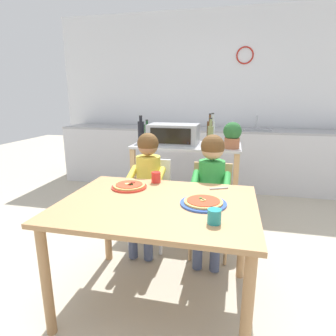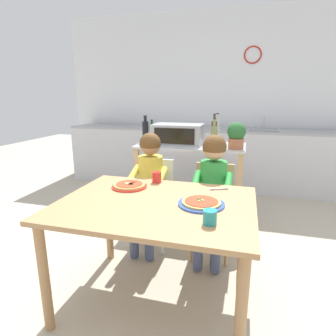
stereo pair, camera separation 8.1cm
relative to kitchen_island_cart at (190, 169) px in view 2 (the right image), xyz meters
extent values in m
plane|color=#B7AD99|center=(0.04, -0.19, -0.59)|extent=(12.41, 12.41, 0.00)
cube|color=silver|center=(0.04, 1.73, 0.76)|extent=(5.03, 0.12, 2.70)
torus|color=red|center=(0.61, 1.66, 1.41)|extent=(0.26, 0.02, 0.26)
cube|color=silver|center=(0.04, 1.32, -0.15)|extent=(4.52, 0.60, 0.88)
cube|color=#9E9EA3|center=(0.04, 1.32, 0.30)|extent=(4.52, 0.60, 0.03)
cube|color=gray|center=(0.84, 1.32, 0.32)|extent=(0.40, 0.33, 0.02)
cylinder|color=#B7BABF|center=(0.84, 1.44, 0.42)|extent=(0.02, 0.02, 0.20)
cube|color=#B7BABF|center=(0.00, 0.00, 0.27)|extent=(1.17, 0.59, 0.02)
cube|color=tan|center=(0.00, 0.00, -0.28)|extent=(1.08, 0.55, 0.02)
cube|color=tan|center=(-0.55, -0.26, -0.17)|extent=(0.05, 0.05, 0.85)
cube|color=tan|center=(0.55, -0.26, -0.17)|extent=(0.05, 0.05, 0.85)
cube|color=tan|center=(-0.55, 0.26, -0.17)|extent=(0.05, 0.05, 0.85)
cube|color=tan|center=(0.55, 0.26, -0.17)|extent=(0.05, 0.05, 0.85)
cube|color=#999BA0|center=(-0.15, 0.01, 0.40)|extent=(0.55, 0.34, 0.22)
cube|color=black|center=(-0.15, -0.16, 0.40)|extent=(0.44, 0.01, 0.17)
cylinder|color=black|center=(0.04, -0.17, 0.33)|extent=(0.02, 0.01, 0.02)
cylinder|color=black|center=(-0.53, 0.00, 0.41)|extent=(0.07, 0.07, 0.24)
cylinder|color=black|center=(-0.53, 0.00, 0.56)|extent=(0.04, 0.04, 0.05)
cylinder|color=black|center=(-0.53, 0.00, 0.59)|extent=(0.04, 0.04, 0.01)
cylinder|color=#ADB7B2|center=(0.26, 0.17, 0.41)|extent=(0.06, 0.06, 0.25)
cylinder|color=#ADB7B2|center=(0.26, 0.17, 0.57)|extent=(0.03, 0.03, 0.08)
cylinder|color=black|center=(0.26, 0.17, 0.62)|extent=(0.03, 0.03, 0.01)
cylinder|color=#4C2D14|center=(0.24, 0.07, 0.41)|extent=(0.06, 0.06, 0.25)
cylinder|color=#4C2D14|center=(0.24, 0.07, 0.58)|extent=(0.02, 0.02, 0.07)
cylinder|color=black|center=(0.24, 0.07, 0.62)|extent=(0.03, 0.03, 0.01)
cylinder|color=olive|center=(0.27, -0.24, 0.40)|extent=(0.06, 0.06, 0.23)
cylinder|color=olive|center=(0.27, -0.24, 0.55)|extent=(0.03, 0.03, 0.07)
cylinder|color=black|center=(0.27, -0.24, 0.60)|extent=(0.03, 0.03, 0.01)
cylinder|color=#1E4723|center=(-0.52, 0.20, 0.38)|extent=(0.07, 0.07, 0.19)
cylinder|color=#1E4723|center=(-0.52, 0.20, 0.50)|extent=(0.03, 0.03, 0.04)
cylinder|color=black|center=(-0.52, 0.20, 0.53)|extent=(0.03, 0.03, 0.01)
cylinder|color=#9E5B3D|center=(0.49, -0.14, 0.34)|extent=(0.15, 0.15, 0.11)
sphere|color=#28602D|center=(0.49, -0.14, 0.46)|extent=(0.18, 0.18, 0.18)
cube|color=#AD7F51|center=(0.04, -1.43, 0.14)|extent=(1.25, 0.95, 0.03)
cylinder|color=#AD7F51|center=(-0.52, -1.84, -0.24)|extent=(0.06, 0.06, 0.71)
cylinder|color=#AD7F51|center=(0.61, -1.84, -0.24)|extent=(0.06, 0.06, 0.71)
cylinder|color=#AD7F51|center=(-0.52, -1.01, -0.24)|extent=(0.06, 0.06, 0.71)
cylinder|color=#AD7F51|center=(0.61, -1.01, -0.24)|extent=(0.06, 0.06, 0.71)
cube|color=silver|center=(-0.24, -0.70, -0.15)|extent=(0.36, 0.36, 0.04)
cube|color=silver|center=(-0.24, -0.54, 0.04)|extent=(0.34, 0.03, 0.38)
cylinder|color=silver|center=(-0.09, -0.85, -0.37)|extent=(0.03, 0.03, 0.42)
cylinder|color=silver|center=(-0.39, -0.85, -0.37)|extent=(0.03, 0.03, 0.42)
cylinder|color=silver|center=(-0.09, -0.55, -0.37)|extent=(0.03, 0.03, 0.42)
cylinder|color=silver|center=(-0.39, -0.55, -0.37)|extent=(0.03, 0.03, 0.42)
cube|color=tan|center=(0.33, -0.74, -0.15)|extent=(0.36, 0.36, 0.04)
cube|color=tan|center=(0.33, -0.58, 0.04)|extent=(0.34, 0.03, 0.38)
cylinder|color=tan|center=(0.48, -0.89, -0.37)|extent=(0.03, 0.03, 0.42)
cylinder|color=tan|center=(0.18, -0.89, -0.37)|extent=(0.03, 0.03, 0.42)
cylinder|color=tan|center=(0.48, -0.59, -0.37)|extent=(0.03, 0.03, 0.42)
cylinder|color=tan|center=(0.18, -0.59, -0.37)|extent=(0.03, 0.03, 0.42)
cube|color=#424C6B|center=(-0.17, -0.84, -0.11)|extent=(0.10, 0.30, 0.10)
cylinder|color=#424C6B|center=(-0.17, -0.97, -0.35)|extent=(0.08, 0.08, 0.44)
cube|color=#424C6B|center=(-0.31, -0.84, -0.11)|extent=(0.10, 0.30, 0.10)
cylinder|color=#424C6B|center=(-0.31, -0.97, -0.35)|extent=(0.08, 0.08, 0.44)
cylinder|color=yellow|center=(-0.11, -0.80, 0.13)|extent=(0.06, 0.26, 0.15)
cylinder|color=yellow|center=(-0.37, -0.80, 0.13)|extent=(0.06, 0.26, 0.15)
cylinder|color=yellow|center=(-0.24, -0.70, 0.09)|extent=(0.22, 0.22, 0.40)
sphere|color=#A37556|center=(-0.24, -0.70, 0.39)|extent=(0.18, 0.18, 0.18)
sphere|color=brown|center=(-0.24, -0.70, 0.40)|extent=(0.19, 0.19, 0.19)
cube|color=#424C6B|center=(0.40, -0.88, -0.11)|extent=(0.10, 0.30, 0.10)
cylinder|color=#424C6B|center=(0.40, -1.01, -0.35)|extent=(0.08, 0.08, 0.44)
cube|color=#424C6B|center=(0.26, -0.88, -0.11)|extent=(0.10, 0.30, 0.10)
cylinder|color=#424C6B|center=(0.26, -1.01, -0.35)|extent=(0.08, 0.08, 0.44)
cylinder|color=green|center=(0.46, -0.84, 0.12)|extent=(0.06, 0.26, 0.15)
cylinder|color=green|center=(0.20, -0.84, 0.12)|extent=(0.06, 0.26, 0.15)
cylinder|color=green|center=(0.33, -0.74, 0.08)|extent=(0.22, 0.22, 0.39)
sphere|color=tan|center=(0.33, -0.74, 0.39)|extent=(0.19, 0.19, 0.19)
sphere|color=brown|center=(0.33, -0.74, 0.40)|extent=(0.20, 0.20, 0.20)
cylinder|color=red|center=(-0.24, -1.19, 0.16)|extent=(0.26, 0.26, 0.01)
cylinder|color=tan|center=(-0.24, -1.19, 0.17)|extent=(0.23, 0.23, 0.01)
cylinder|color=#B23D23|center=(-0.24, -1.19, 0.18)|extent=(0.20, 0.20, 0.00)
cylinder|color=#563319|center=(-0.22, -1.20, 0.18)|extent=(0.03, 0.03, 0.01)
cylinder|color=maroon|center=(-0.22, -1.21, 0.18)|extent=(0.03, 0.03, 0.01)
cylinder|color=#DBC666|center=(-0.25, -1.20, 0.18)|extent=(0.04, 0.04, 0.01)
cylinder|color=#386628|center=(-0.22, -1.20, 0.18)|extent=(0.03, 0.03, 0.01)
cylinder|color=maroon|center=(-0.22, -1.15, 0.18)|extent=(0.03, 0.03, 0.01)
cylinder|color=#3356B7|center=(0.33, -1.40, 0.16)|extent=(0.29, 0.29, 0.01)
cylinder|color=tan|center=(0.33, -1.40, 0.17)|extent=(0.24, 0.24, 0.01)
cylinder|color=#B23D23|center=(0.33, -1.40, 0.18)|extent=(0.21, 0.21, 0.00)
cylinder|color=#DBC666|center=(0.33, -1.41, 0.18)|extent=(0.03, 0.03, 0.01)
cylinder|color=#386628|center=(0.31, -1.37, 0.18)|extent=(0.02, 0.02, 0.01)
cylinder|color=#DBC666|center=(0.34, -1.40, 0.18)|extent=(0.03, 0.03, 0.01)
cylinder|color=teal|center=(0.42, -1.66, 0.19)|extent=(0.08, 0.08, 0.08)
cylinder|color=red|center=(-0.08, -1.02, 0.19)|extent=(0.07, 0.07, 0.08)
cylinder|color=#B7BABF|center=(0.41, -1.08, 0.16)|extent=(0.13, 0.07, 0.01)
camera|label=1|loc=(0.49, -3.06, 0.81)|focal=30.02mm
camera|label=2|loc=(0.57, -3.04, 0.81)|focal=30.02mm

